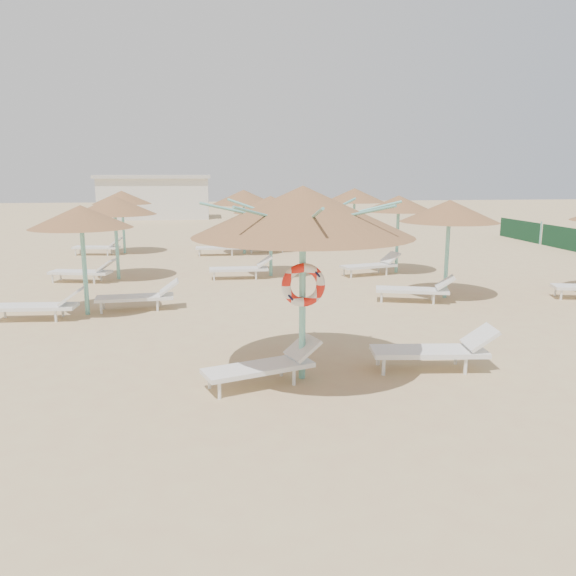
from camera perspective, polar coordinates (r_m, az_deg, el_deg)
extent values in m
plane|color=tan|center=(9.93, 3.28, -8.37)|extent=(120.00, 120.00, 0.00)
cylinder|color=#70C3B6|center=(9.20, 1.47, -1.28)|extent=(0.11, 0.11, 2.67)
cone|color=#91613A|center=(8.99, 1.52, 7.81)|extent=(3.57, 3.57, 0.80)
cylinder|color=#70C3B6|center=(9.01, 1.51, 6.10)|extent=(0.20, 0.20, 0.12)
cylinder|color=#70C3B6|center=(9.16, 6.63, 7.56)|extent=(1.61, 0.04, 0.40)
cylinder|color=#70C3B6|center=(9.67, 4.39, 7.81)|extent=(1.17, 1.17, 0.40)
cylinder|color=#70C3B6|center=(9.80, 0.74, 7.89)|extent=(0.04, 1.61, 0.40)
cylinder|color=#70C3B6|center=(9.49, -2.54, 7.76)|extent=(1.17, 1.17, 0.40)
cylinder|color=#70C3B6|center=(8.90, -3.75, 7.49)|extent=(1.61, 0.04, 0.40)
cylinder|color=#70C3B6|center=(8.34, -1.80, 7.24)|extent=(1.17, 1.17, 0.40)
cylinder|color=#70C3B6|center=(8.18, 2.45, 7.15)|extent=(0.04, 1.61, 0.40)
cylinder|color=#70C3B6|center=(8.54, 6.03, 7.28)|extent=(1.17, 1.17, 0.40)
torus|color=red|center=(9.04, 1.58, 0.30)|extent=(0.72, 0.15, 0.72)
cylinder|color=white|center=(8.75, -6.98, -10.32)|extent=(0.06, 0.06, 0.26)
cylinder|color=white|center=(9.17, -7.99, -9.31)|extent=(0.06, 0.06, 0.26)
cylinder|color=white|center=(9.22, 0.60, -9.07)|extent=(0.06, 0.06, 0.26)
cylinder|color=white|center=(9.62, -0.70, -8.18)|extent=(0.06, 0.06, 0.26)
cube|color=white|center=(9.16, -3.01, -8.11)|extent=(1.89, 1.13, 0.08)
cube|color=white|center=(9.41, 1.49, -6.08)|extent=(0.62, 0.68, 0.34)
cylinder|color=white|center=(9.79, 9.69, -7.92)|extent=(0.06, 0.06, 0.29)
cylinder|color=white|center=(10.27, 9.14, -6.95)|extent=(0.06, 0.06, 0.29)
cylinder|color=white|center=(10.15, 17.58, -7.60)|extent=(0.06, 0.06, 0.29)
cylinder|color=white|center=(10.61, 16.68, -6.69)|extent=(0.06, 0.06, 0.29)
cube|color=white|center=(10.16, 14.10, -6.26)|extent=(2.04, 0.86, 0.08)
cube|color=white|center=(10.35, 18.91, -4.76)|extent=(0.57, 0.68, 0.38)
cylinder|color=#70C3B6|center=(14.36, -19.97, 1.93)|extent=(0.11, 0.11, 2.30)
cone|color=#91613A|center=(14.22, -20.31, 6.82)|extent=(2.40, 2.40, 0.54)
cylinder|color=#70C3B6|center=(14.24, -20.24, 5.90)|extent=(0.20, 0.20, 0.12)
cylinder|color=white|center=(14.97, -26.83, -2.20)|extent=(0.06, 0.06, 0.28)
cylinder|color=white|center=(14.04, -22.53, -2.69)|extent=(0.06, 0.06, 0.28)
cylinder|color=white|center=(14.50, -21.91, -2.20)|extent=(0.06, 0.06, 0.28)
cube|color=white|center=(14.41, -24.34, -1.75)|extent=(1.94, 0.75, 0.08)
cube|color=white|center=(14.08, -21.18, -0.78)|extent=(0.52, 0.63, 0.36)
cylinder|color=white|center=(14.49, -18.46, -1.97)|extent=(0.06, 0.06, 0.28)
cylinder|color=white|center=(14.97, -18.25, -1.53)|extent=(0.06, 0.06, 0.28)
cylinder|color=white|center=(14.38, -13.12, -1.77)|extent=(0.06, 0.06, 0.28)
cylinder|color=white|center=(14.87, -13.08, -1.33)|extent=(0.06, 0.06, 0.28)
cube|color=white|center=(14.61, -15.29, -0.94)|extent=(1.94, 0.75, 0.08)
cube|color=white|center=(14.53, -11.99, 0.12)|extent=(0.52, 0.63, 0.36)
cylinder|color=#70C3B6|center=(18.94, -17.00, 4.30)|extent=(0.11, 0.11, 2.30)
cone|color=#91613A|center=(18.84, -17.23, 8.04)|extent=(2.61, 2.61, 0.59)
cylinder|color=#70C3B6|center=(18.85, -17.18, 7.32)|extent=(0.20, 0.20, 0.12)
cylinder|color=white|center=(19.06, -22.79, 0.87)|extent=(0.06, 0.06, 0.28)
cylinder|color=white|center=(19.49, -22.10, 1.14)|extent=(0.06, 0.06, 0.28)
cylinder|color=white|center=(18.46, -19.09, 0.81)|extent=(0.06, 0.06, 0.28)
cylinder|color=white|center=(18.90, -18.47, 1.10)|extent=(0.06, 0.06, 0.28)
cube|color=white|center=(18.88, -20.34, 1.51)|extent=(1.99, 1.04, 0.08)
cube|color=white|center=(18.49, -18.02, 2.22)|extent=(0.61, 0.70, 0.36)
cylinder|color=#70C3B6|center=(25.14, -16.38, 6.02)|extent=(0.11, 0.11, 2.30)
cone|color=#91613A|center=(25.06, -16.54, 8.82)|extent=(2.46, 2.46, 0.55)
cylinder|color=#70C3B6|center=(25.07, -16.51, 8.29)|extent=(0.20, 0.20, 0.12)
cylinder|color=white|center=(25.11, -20.78, 3.41)|extent=(0.06, 0.06, 0.28)
cylinder|color=white|center=(25.57, -20.36, 3.57)|extent=(0.06, 0.06, 0.28)
cylinder|color=white|center=(24.63, -17.87, 3.45)|extent=(0.06, 0.06, 0.28)
cylinder|color=white|center=(25.10, -17.49, 3.62)|extent=(0.06, 0.06, 0.28)
cube|color=white|center=(25.03, -18.90, 3.93)|extent=(1.98, 0.92, 0.08)
cube|color=white|center=(24.72, -17.08, 4.51)|extent=(0.58, 0.67, 0.36)
cylinder|color=#70C3B6|center=(18.73, -1.77, 4.72)|extent=(0.11, 0.11, 2.30)
cone|color=#91613A|center=(18.62, -1.79, 8.49)|extent=(2.46, 2.46, 0.55)
cylinder|color=#70C3B6|center=(18.63, -1.78, 7.78)|extent=(0.20, 0.20, 0.12)
cylinder|color=white|center=(18.14, -7.52, 1.18)|extent=(0.06, 0.06, 0.28)
cylinder|color=white|center=(18.63, -7.51, 1.45)|extent=(0.06, 0.06, 0.28)
cylinder|color=white|center=(18.18, -3.26, 1.28)|extent=(0.06, 0.06, 0.28)
cylinder|color=white|center=(18.67, -3.37, 1.56)|extent=(0.06, 0.06, 0.28)
cube|color=white|center=(18.37, -5.03, 1.93)|extent=(1.91, 0.64, 0.08)
cube|color=white|center=(18.38, -2.40, 2.73)|extent=(0.49, 0.60, 0.36)
cylinder|color=#70C3B6|center=(24.09, -4.48, 6.23)|extent=(0.11, 0.11, 2.30)
cone|color=#91613A|center=(24.01, -4.53, 9.18)|extent=(2.78, 2.78, 0.63)
cylinder|color=#70C3B6|center=(24.02, -4.52, 8.60)|extent=(0.20, 0.20, 0.12)
cylinder|color=white|center=(23.55, -9.00, 3.52)|extent=(0.06, 0.06, 0.28)
cylinder|color=white|center=(24.04, -8.94, 3.69)|extent=(0.06, 0.06, 0.28)
cylinder|color=white|center=(23.52, -5.71, 3.60)|extent=(0.06, 0.06, 0.28)
cylinder|color=white|center=(24.02, -5.72, 3.76)|extent=(0.06, 0.06, 0.28)
cube|color=white|center=(23.75, -7.05, 4.08)|extent=(1.92, 0.67, 0.08)
cube|color=white|center=(23.72, -5.01, 4.70)|extent=(0.50, 0.61, 0.36)
cylinder|color=white|center=(24.25, -3.72, 3.87)|extent=(0.06, 0.06, 0.28)
cylinder|color=white|center=(24.74, -3.84, 4.02)|extent=(0.06, 0.06, 0.28)
cylinder|color=white|center=(24.42, -0.56, 3.95)|extent=(0.06, 0.06, 0.28)
cylinder|color=white|center=(24.91, -0.74, 4.10)|extent=(0.06, 0.06, 0.28)
cube|color=white|center=(24.56, -1.92, 4.41)|extent=(1.92, 0.67, 0.08)
cube|color=white|center=(24.66, 0.04, 5.01)|extent=(0.50, 0.61, 0.36)
cylinder|color=#70C3B6|center=(15.99, 15.83, 3.11)|extent=(0.11, 0.11, 2.30)
cone|color=#91613A|center=(15.86, 16.08, 7.54)|extent=(2.64, 2.64, 0.59)
cylinder|color=#70C3B6|center=(15.88, 16.03, 6.68)|extent=(0.20, 0.20, 0.12)
cylinder|color=white|center=(15.12, 9.48, -0.97)|extent=(0.06, 0.06, 0.28)
cylinder|color=white|center=(15.61, 9.48, -0.58)|extent=(0.06, 0.06, 0.28)
cylinder|color=white|center=(15.19, 14.57, -1.13)|extent=(0.06, 0.06, 0.28)
cylinder|color=white|center=(15.68, 14.42, -0.73)|extent=(0.06, 0.06, 0.28)
cube|color=white|center=(15.35, 12.48, -0.21)|extent=(2.00, 1.15, 0.08)
cube|color=white|center=(15.38, 15.68, 0.56)|extent=(0.64, 0.72, 0.36)
cylinder|color=#70C3B6|center=(19.70, 11.04, 4.86)|extent=(0.11, 0.11, 2.30)
cone|color=#91613A|center=(19.60, 11.18, 8.43)|extent=(2.40, 2.40, 0.54)
cylinder|color=#70C3B6|center=(19.61, 11.15, 7.76)|extent=(0.20, 0.20, 0.12)
cylinder|color=white|center=(18.53, 6.43, 1.43)|extent=(0.06, 0.06, 0.28)
cylinder|color=white|center=(18.97, 5.71, 1.67)|extent=(0.06, 0.06, 0.28)
cylinder|color=white|center=(19.21, 9.97, 1.68)|extent=(0.06, 0.06, 0.28)
cylinder|color=white|center=(19.63, 9.20, 1.92)|extent=(0.06, 0.06, 0.28)
cube|color=white|center=(19.11, 8.20, 2.23)|extent=(1.99, 1.08, 0.08)
cube|color=white|center=(19.51, 10.37, 3.07)|extent=(0.62, 0.70, 0.36)
cylinder|color=#70C3B6|center=(26.36, 6.71, 6.64)|extent=(0.11, 0.11, 2.30)
cone|color=#91613A|center=(26.29, 6.77, 9.35)|extent=(2.83, 2.83, 0.64)
cylinder|color=#70C3B6|center=(26.30, 6.76, 8.81)|extent=(0.20, 0.20, 0.12)
cylinder|color=white|center=(25.67, 2.67, 4.31)|extent=(0.06, 0.06, 0.28)
cylinder|color=white|center=(26.16, 2.81, 4.45)|extent=(0.06, 0.06, 0.28)
cylinder|color=white|center=(25.54, 5.68, 4.23)|extent=(0.06, 0.06, 0.28)
cylinder|color=white|center=(26.03, 5.77, 4.36)|extent=(0.06, 0.06, 0.28)
cube|color=white|center=(25.81, 4.51, 4.73)|extent=(2.00, 1.17, 0.08)
cube|color=white|center=(25.71, 6.41, 5.20)|extent=(0.64, 0.72, 0.36)
cylinder|color=white|center=(16.95, 26.01, -0.64)|extent=(0.06, 0.06, 0.28)
cylinder|color=white|center=(17.42, 25.52, -0.30)|extent=(0.06, 0.06, 0.28)
cube|color=silver|center=(44.40, -13.33, 8.84)|extent=(8.00, 4.00, 3.00)
cube|color=beige|center=(44.36, -13.43, 10.94)|extent=(8.40, 4.40, 0.25)
cube|color=#1B532A|center=(28.19, 26.50, 4.50)|extent=(0.08, 3.80, 1.00)
cube|color=#1B532A|center=(31.56, 22.46, 5.47)|extent=(0.08, 3.80, 1.00)
cylinder|color=#70C3B6|center=(29.94, 24.28, 5.13)|extent=(0.08, 0.08, 1.10)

